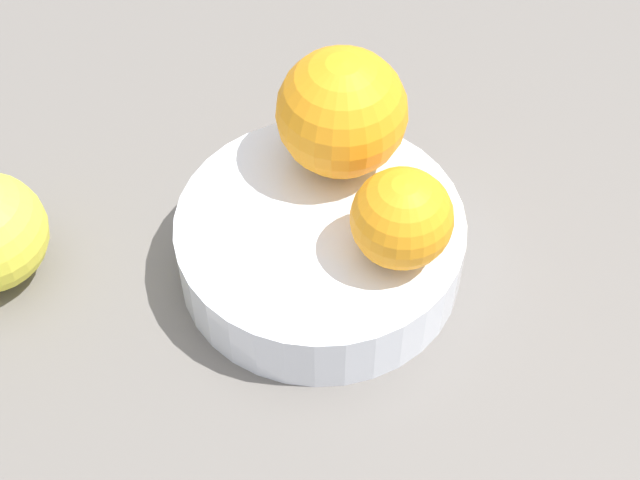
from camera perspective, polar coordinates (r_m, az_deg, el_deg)
The scene contains 4 objects.
ground_plane at distance 67.54cm, azimuth 0.00°, elevation -2.01°, with size 110.00×110.00×2.00cm, color #66605B.
fruit_bowl at distance 64.97cm, azimuth 0.00°, elevation -0.32°, with size 19.00×19.00×4.69cm.
orange_in_bowl_0 at distance 63.70cm, azimuth 1.28°, elevation 7.45°, with size 8.66×8.66×8.66cm, color orange.
orange_in_bowl_1 at distance 59.30cm, azimuth 4.80°, elevation 1.25°, with size 6.37×6.37×6.37cm, color orange.
Camera 1 is at (37.57, -14.05, 53.33)cm, focal length 54.85 mm.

